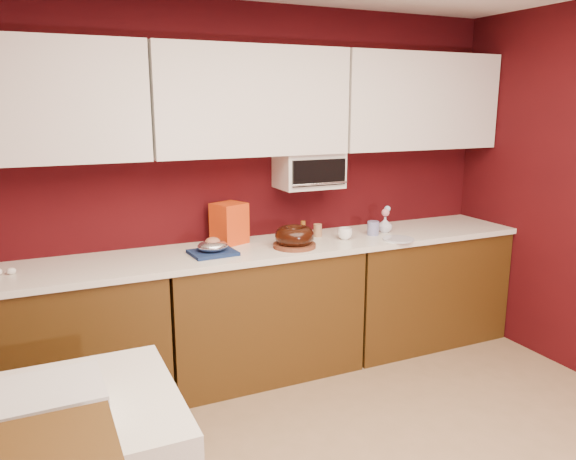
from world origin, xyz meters
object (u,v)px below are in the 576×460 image
(pandoro_box, at_px, (229,223))
(coffee_mug, at_px, (345,232))
(foil_ham_nest, at_px, (213,246))
(toaster_oven, at_px, (309,170))
(flower_vase, at_px, (385,224))
(bundt_cake, at_px, (295,236))
(blue_jar, at_px, (373,228))
(newspaper_stack, at_px, (48,405))

(pandoro_box, height_order, coffee_mug, pandoro_box)
(foil_ham_nest, bearing_deg, pandoro_box, 50.63)
(toaster_oven, distance_m, flower_vase, 0.71)
(bundt_cake, relative_size, pandoro_box, 0.94)
(coffee_mug, bearing_deg, toaster_oven, 129.07)
(bundt_cake, xyz_separation_m, blue_jar, (0.68, 0.09, -0.03))
(bundt_cake, height_order, foil_ham_nest, bundt_cake)
(coffee_mug, bearing_deg, newspaper_stack, -145.35)
(pandoro_box, distance_m, newspaper_stack, 2.04)
(coffee_mug, xyz_separation_m, newspaper_stack, (-2.00, -1.38, -0.13))
(pandoro_box, xyz_separation_m, coffee_mug, (0.78, -0.24, -0.09))
(coffee_mug, bearing_deg, foil_ham_nest, 179.95)
(foil_ham_nest, height_order, blue_jar, blue_jar)
(bundt_cake, distance_m, foil_ham_nest, 0.55)
(bundt_cake, height_order, flower_vase, bundt_cake)
(bundt_cake, bearing_deg, toaster_oven, 49.02)
(bundt_cake, bearing_deg, blue_jar, 7.61)
(toaster_oven, bearing_deg, newspaper_stack, -138.62)
(pandoro_box, relative_size, flower_vase, 2.15)
(foil_ham_nest, bearing_deg, newspaper_stack, -126.65)
(blue_jar, bearing_deg, newspaper_stack, -147.91)
(bundt_cake, distance_m, flower_vase, 0.82)
(blue_jar, bearing_deg, flower_vase, 17.71)
(foil_ham_nest, relative_size, blue_jar, 1.95)
(bundt_cake, height_order, pandoro_box, pandoro_box)
(toaster_oven, distance_m, foil_ham_nest, 0.92)
(blue_jar, height_order, flower_vase, flower_vase)
(coffee_mug, height_order, newspaper_stack, coffee_mug)
(toaster_oven, distance_m, newspaper_stack, 2.48)
(pandoro_box, distance_m, flower_vase, 1.18)
(toaster_oven, distance_m, pandoro_box, 0.68)
(pandoro_box, bearing_deg, coffee_mug, -39.30)
(pandoro_box, bearing_deg, newspaper_stack, -149.40)
(bundt_cake, relative_size, blue_jar, 2.58)
(newspaper_stack, bearing_deg, foil_ham_nest, 53.35)
(bundt_cake, bearing_deg, newspaper_stack, -140.00)
(bundt_cake, bearing_deg, coffee_mug, 7.95)
(toaster_oven, relative_size, coffee_mug, 4.57)
(bundt_cake, height_order, blue_jar, bundt_cake)
(toaster_oven, xyz_separation_m, blue_jar, (0.43, -0.19, -0.42))
(bundt_cake, relative_size, coffee_mug, 2.66)
(bundt_cake, bearing_deg, flower_vase, 9.31)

